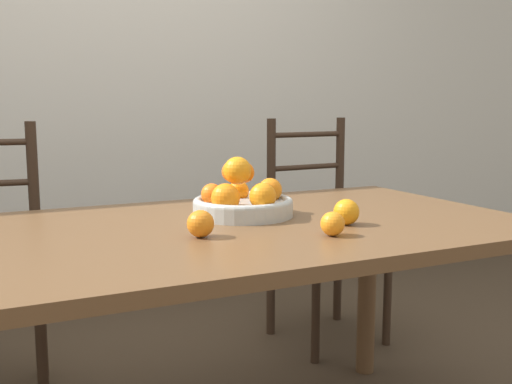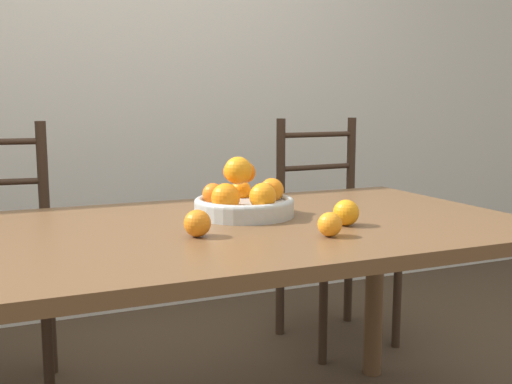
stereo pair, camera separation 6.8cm
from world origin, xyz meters
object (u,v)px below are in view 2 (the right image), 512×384
at_px(orange_loose_2, 197,223).
at_px(chair_right, 333,236).
at_px(fruit_bowl, 244,200).
at_px(orange_loose_0, 346,213).
at_px(orange_loose_1, 330,224).

relative_size(orange_loose_2, chair_right, 0.07).
height_order(fruit_bowl, orange_loose_0, fruit_bowl).
relative_size(fruit_bowl, chair_right, 0.29).
distance_m(fruit_bowl, orange_loose_2, 0.29).
distance_m(fruit_bowl, orange_loose_0, 0.31).
relative_size(fruit_bowl, orange_loose_2, 4.31).
height_order(orange_loose_0, orange_loose_1, orange_loose_0).
bearing_deg(orange_loose_2, orange_loose_1, -22.93).
height_order(fruit_bowl, orange_loose_1, fruit_bowl).
bearing_deg(orange_loose_1, fruit_bowl, 105.58).
xyz_separation_m(orange_loose_1, chair_right, (0.61, 1.01, -0.29)).
bearing_deg(chair_right, orange_loose_2, -139.19).
bearing_deg(orange_loose_1, orange_loose_2, 157.07).
bearing_deg(fruit_bowl, orange_loose_2, -134.93).
bearing_deg(orange_loose_0, orange_loose_2, 176.25).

